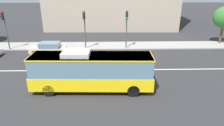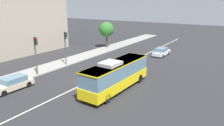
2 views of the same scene
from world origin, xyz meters
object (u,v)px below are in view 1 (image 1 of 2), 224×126
sedan_beige (49,48)px  traffic_light_mid_block (84,24)px  traffic_light_near_corner (127,23)px  street_tree_kerbside_left (224,18)px  traffic_light_far_corner (4,24)px  transit_bus (91,70)px

sedan_beige → traffic_light_mid_block: traffic_light_mid_block is taller
traffic_light_near_corner → street_tree_kerbside_left: street_tree_kerbside_left is taller
traffic_light_near_corner → traffic_light_far_corner: (-15.98, -0.23, 0.00)m
sedan_beige → traffic_light_near_corner: bearing=-170.0°
traffic_light_mid_block → street_tree_kerbside_left: size_ratio=0.95×
traffic_light_far_corner → street_tree_kerbside_left: bearing=98.4°
transit_bus → traffic_light_near_corner: bearing=72.8°
sedan_beige → traffic_light_far_corner: traffic_light_far_corner is taller
sedan_beige → street_tree_kerbside_left: bearing=-170.3°
traffic_light_far_corner → street_tree_kerbside_left: size_ratio=0.95×
street_tree_kerbside_left → sedan_beige: bearing=-170.7°
transit_bus → traffic_light_mid_block: bearing=100.2°
traffic_light_mid_block → street_tree_kerbside_left: street_tree_kerbside_left is taller
traffic_light_mid_block → traffic_light_far_corner: size_ratio=1.00×
traffic_light_mid_block → traffic_light_far_corner: bearing=-89.0°
traffic_light_far_corner → sedan_beige: bearing=79.4°
transit_bus → sedan_beige: (-6.27, 9.70, -1.09)m
transit_bus → traffic_light_mid_block: traffic_light_mid_block is taller
traffic_light_far_corner → transit_bus: bearing=50.9°
transit_bus → traffic_light_near_corner: (3.91, 11.40, 1.75)m
sedan_beige → street_tree_kerbside_left: 25.08m
traffic_light_near_corner → traffic_light_far_corner: size_ratio=1.00×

